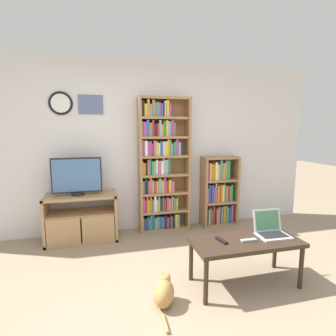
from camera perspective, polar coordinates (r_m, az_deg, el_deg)
The scene contains 11 objects.
ground_plane at distance 2.49m, azimuth 2.24°, elevation -30.91°, with size 18.00×18.00×0.00m, color gray.
wall_back at distance 4.07m, azimuth -6.47°, elevation 4.66°, with size 5.72×0.09×2.60m.
tv_stand at distance 3.95m, azimuth -18.24°, elevation -10.27°, with size 0.97×0.44×0.67m.
television at distance 3.81m, azimuth -19.22°, elevation -1.73°, with size 0.67×0.18×0.52m.
bookshelf_tall at distance 4.01m, azimuth -1.53°, elevation 0.30°, with size 0.78×0.25×2.04m.
bookshelf_short at distance 4.39m, azimuth 10.85°, elevation -5.25°, with size 0.59×0.26×1.13m.
coffee_table at distance 2.85m, azimuth 16.50°, elevation -15.68°, with size 1.09×0.49×0.48m.
laptop at distance 3.01m, azimuth 21.44°, elevation -12.27°, with size 0.32×0.29×0.25m.
remote_near_laptop at distance 2.73m, azimuth 11.56°, elevation -15.18°, with size 0.07×0.17×0.02m.
remote_far_from_laptop at distance 2.80m, azimuth 17.16°, elevation -14.79°, with size 0.16×0.05×0.02m.
cat at distance 2.61m, azimuth -0.83°, elevation -25.45°, with size 0.27×0.50×0.27m.
Camera 1 is at (-0.55, -1.84, 1.58)m, focal length 28.00 mm.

